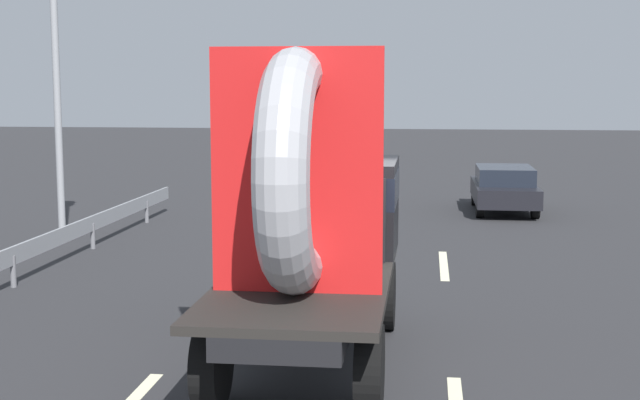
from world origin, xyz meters
name	(u,v)px	position (x,y,z in m)	size (l,w,h in m)	color
ground_plane	(329,342)	(0.00, 0.00, 0.00)	(120.00, 120.00, 0.00)	#28282B
flatbed_truck	(314,216)	(-0.14, -0.49, 1.80)	(2.02, 5.30, 3.87)	black
distant_sedan	(504,187)	(3.41, 12.99, 0.67)	(1.65, 3.84, 1.25)	black
traffic_light	(55,42)	(-6.80, 7.08, 4.40)	(0.42, 0.36, 6.87)	gray
guardrail	(57,239)	(-5.77, 4.42, 0.53)	(0.10, 14.56, 0.71)	gray
lane_dash_left_far	(257,268)	(-1.91, 4.71, 0.00)	(2.24, 0.16, 0.01)	beige
lane_dash_right_far	(444,265)	(1.64, 5.39, 0.00)	(2.80, 0.16, 0.01)	beige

